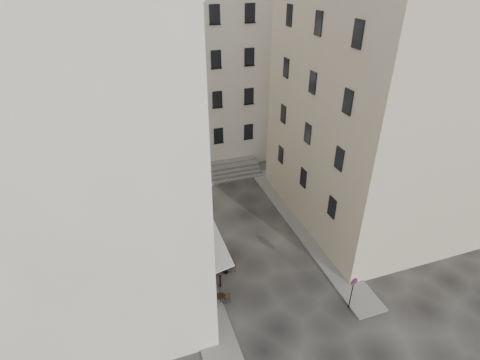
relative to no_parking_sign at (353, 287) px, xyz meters
name	(u,v)px	position (x,y,z in m)	size (l,w,h in m)	color
ground	(263,264)	(-3.46, 5.01, -1.67)	(90.00, 90.00, 0.00)	black
sidewalk_left	(185,241)	(-7.96, 9.01, -1.61)	(2.00, 22.00, 0.12)	slate
sidewalk_right	(302,225)	(1.04, 8.01, -1.61)	(2.00, 18.00, 0.12)	slate
building_left	(60,124)	(-13.96, 8.01, 8.64)	(12.20, 16.20, 20.60)	beige
building_right	(387,99)	(7.04, 8.51, 7.64)	(12.20, 14.20, 18.60)	beige
building_back	(182,62)	(-4.46, 24.01, 7.64)	(18.20, 10.20, 18.60)	beige
cafe_storefront	(195,247)	(-7.78, 6.01, 0.21)	(1.74, 7.30, 3.50)	#480E0A
stone_steps	(213,173)	(-3.46, 17.58, -1.27)	(9.00, 3.15, 0.80)	#64615E
bollard_near	(220,281)	(-6.71, 4.01, -1.15)	(0.12, 0.12, 0.98)	black
bollard_mid	(206,246)	(-6.71, 7.51, -1.15)	(0.12, 0.12, 0.98)	black
bollard_far	(195,217)	(-6.71, 11.01, -1.15)	(0.12, 0.12, 0.98)	black
no_parking_sign	(353,287)	(0.00, 0.00, 0.00)	(0.54, 0.13, 2.36)	black
bistro_table_a	(220,298)	(-7.06, 2.75, -1.26)	(1.15, 0.54, 0.81)	black
bistro_table_b	(225,267)	(-6.04, 5.10, -1.22)	(1.26, 0.59, 0.89)	black
bistro_table_c	(205,253)	(-6.96, 6.76, -1.16)	(1.43, 0.67, 1.01)	black
bistro_table_d	(215,247)	(-6.17, 7.29, -1.23)	(1.22, 0.57, 0.86)	black
bistro_table_e	(200,223)	(-6.53, 10.27, -1.24)	(1.21, 0.57, 0.85)	black
pedestrian	(213,256)	(-6.66, 5.81, -0.69)	(0.71, 0.47, 1.96)	black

